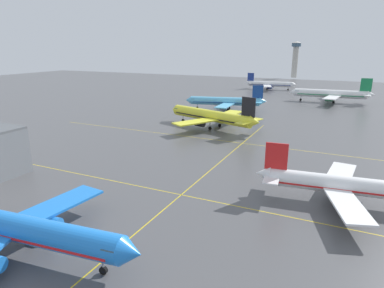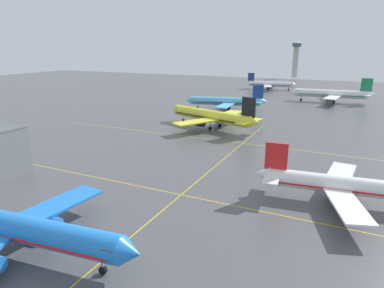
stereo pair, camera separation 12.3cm
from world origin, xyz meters
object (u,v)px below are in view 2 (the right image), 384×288
object	(u,v)px
airliner_third_row	(212,116)
airliner_far_left_stand	(226,101)
airliner_front_gate	(17,228)
airliner_second_row	(346,186)
airliner_far_right_stand	(331,94)
control_tower	(296,56)
airliner_distant_taxiway	(270,84)

from	to	relation	value
airliner_third_row	airliner_far_left_stand	world-z (taller)	airliner_third_row
airliner_front_gate	airliner_second_row	bearing A→B (deg)	42.04
airliner_second_row	airliner_far_left_stand	world-z (taller)	airliner_far_left_stand
airliner_far_left_stand	airliner_far_right_stand	bearing A→B (deg)	46.51
airliner_far_left_stand	control_tower	xyz separation A→B (m)	(0.47, 189.57, 15.63)
airliner_second_row	airliner_far_left_stand	xyz separation A→B (m)	(-52.27, 80.96, 0.40)
airliner_distant_taxiway	airliner_far_right_stand	bearing A→B (deg)	-45.21
airliner_front_gate	airliner_far_right_stand	distance (m)	164.17
airliner_front_gate	airliner_far_right_stand	xyz separation A→B (m)	(29.89, 161.43, 0.43)
airliner_second_row	airliner_far_left_stand	bearing A→B (deg)	122.85
airliner_front_gate	airliner_second_row	xyz separation A→B (m)	(40.19, 36.24, -0.43)
airliner_second_row	airliner_distant_taxiway	xyz separation A→B (m)	(-51.50, 166.70, 0.13)
airliner_third_row	airliner_distant_taxiway	world-z (taller)	airliner_third_row
airliner_front_gate	airliner_second_row	distance (m)	54.12
airliner_front_gate	airliner_far_right_stand	world-z (taller)	airliner_far_right_stand
airliner_front_gate	airliner_third_row	size ratio (longest dim) A/B	0.96
airliner_second_row	airliner_far_right_stand	size ratio (longest dim) A/B	0.81
airliner_third_row	airliner_far_left_stand	bearing A→B (deg)	101.88
airliner_far_right_stand	control_tower	xyz separation A→B (m)	(-41.49, 145.33, 15.17)
airliner_front_gate	airliner_far_left_stand	world-z (taller)	airliner_front_gate
airliner_distant_taxiway	control_tower	size ratio (longest dim) A/B	1.04
airliner_second_row	control_tower	xyz separation A→B (m)	(-51.80, 270.53, 16.02)
airliner_front_gate	airliner_third_row	xyz separation A→B (m)	(-4.59, 81.58, 0.27)
airliner_distant_taxiway	control_tower	xyz separation A→B (m)	(-0.29, 103.83, 15.89)
airliner_far_right_stand	airliner_front_gate	bearing A→B (deg)	-100.49
control_tower	airliner_front_gate	bearing A→B (deg)	-87.83
airliner_third_row	airliner_front_gate	bearing A→B (deg)	-86.78
airliner_front_gate	airliner_distant_taxiway	xyz separation A→B (m)	(-11.31, 202.94, -0.30)
control_tower	airliner_distant_taxiway	bearing A→B (deg)	-89.84
airliner_front_gate	airliner_distant_taxiway	distance (m)	203.25
airliner_distant_taxiway	airliner_far_left_stand	bearing A→B (deg)	-90.51
airliner_second_row	airliner_third_row	world-z (taller)	airliner_third_row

